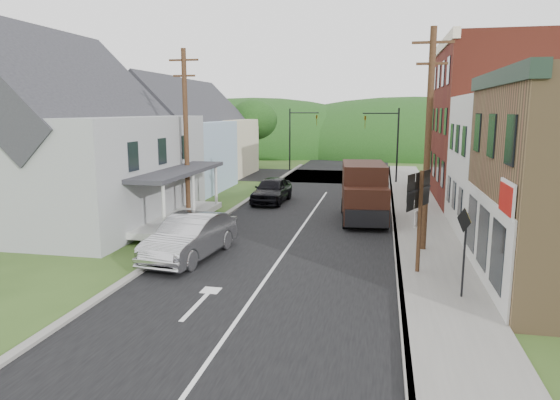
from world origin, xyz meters
The scene contains 24 objects.
ground centered at (0.00, 0.00, 0.00)m, with size 120.00×120.00×0.00m, color #2D4719.
road centered at (0.00, 10.00, 0.00)m, with size 9.00×90.00×0.02m, color black.
cross_road centered at (0.00, 27.00, 0.00)m, with size 60.00×9.00×0.02m, color black.
sidewalk_right centered at (5.90, 8.00, 0.07)m, with size 2.80×55.00×0.15m, color slate.
curb_right centered at (4.55, 8.00, 0.07)m, with size 0.20×55.00×0.15m, color slate.
curb_left centered at (-4.65, 8.00, 0.06)m, with size 0.30×55.00×0.12m, color slate.
storefront_white centered at (11.30, 7.50, 3.25)m, with size 8.00×7.00×6.50m, color silver.
storefront_red centered at (11.30, 17.00, 5.00)m, with size 8.00×12.00×10.00m, color maroon.
house_gray centered at (-12.00, 6.00, 4.23)m, with size 10.20×12.24×8.35m.
house_blue centered at (-11.00, 17.00, 3.69)m, with size 7.14×8.16×7.28m.
house_cream centered at (-11.50, 26.00, 3.69)m, with size 7.14×8.16×7.28m.
utility_pole_right centered at (5.60, 3.50, 4.66)m, with size 1.60×0.26×9.00m.
utility_pole_left centered at (-6.50, 8.00, 4.66)m, with size 1.60×0.26×9.00m.
traffic_signal_right centered at (4.30, 23.50, 3.76)m, with size 2.87×0.20×6.00m.
traffic_signal_left centered at (-4.30, 30.50, 3.76)m, with size 2.87×0.20×6.00m.
tree_left_b centered at (-17.00, 12.00, 4.88)m, with size 4.80×4.80×6.94m.
tree_left_c centered at (-19.00, 20.00, 5.94)m, with size 5.80×5.80×8.41m.
tree_left_d centered at (-9.00, 32.00, 4.88)m, with size 4.80×4.80×6.94m.
forested_ridge centered at (0.00, 55.00, 0.00)m, with size 90.00×30.00×16.00m, color black.
silver_sedan centered at (-3.49, 0.74, 0.86)m, with size 1.83×5.23×1.72m, color #A8A8AC.
dark_sedan centered at (-2.99, 13.34, 0.81)m, with size 1.91×4.74×1.61m, color black.
delivery_van centered at (2.94, 9.07, 1.54)m, with size 2.70×5.62×3.04m.
route_sign_cluster centered at (5.14, 0.40, 2.50)m, with size 0.93×1.91×3.62m.
warning_sign centered at (6.34, -1.88, 1.93)m, with size 0.31×0.72×2.79m.
Camera 1 is at (3.81, -17.31, 5.79)m, focal length 32.00 mm.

